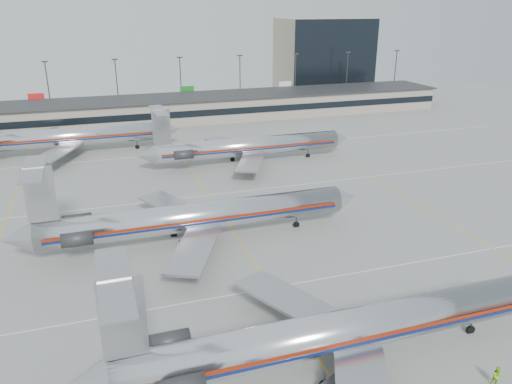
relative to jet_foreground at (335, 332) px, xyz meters
name	(u,v)px	position (x,y,z in m)	size (l,w,h in m)	color
ground	(308,343)	(-0.78, 3.43, -3.41)	(260.00, 260.00, 0.00)	gray
apron_markings	(271,288)	(-0.78, 13.43, -3.40)	(160.00, 0.15, 0.02)	silver
terminal	(158,110)	(-0.78, 101.40, -0.25)	(162.00, 17.00, 6.25)	gray
light_mast_row	(149,82)	(-0.78, 115.43, 5.17)	(163.60, 0.40, 15.28)	#38383D
distant_building	(323,56)	(61.22, 131.43, 9.09)	(30.00, 20.00, 25.00)	tan
jet_foreground	(335,332)	(0.00, 0.00, 0.00)	(44.87, 26.42, 11.74)	silver
jet_second_row	(191,217)	(-6.70, 27.44, 0.10)	(46.14, 27.17, 12.08)	silver
jet_third_row	(245,146)	(10.17, 58.33, 0.00)	(42.90, 26.39, 11.73)	silver
jet_back_row	(64,137)	(-23.34, 75.95, 0.29)	(46.58, 28.65, 12.74)	silver
ramp_worker_far	(497,377)	(11.50, -6.39, -2.53)	(0.86, 0.67, 1.77)	#83D213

